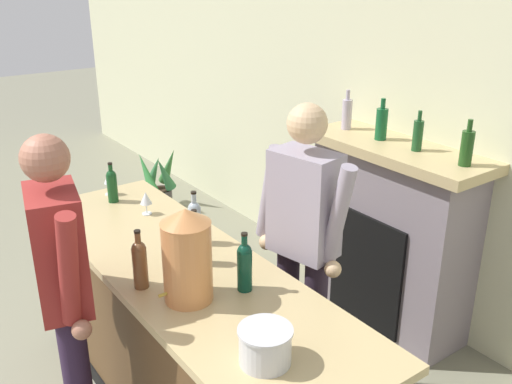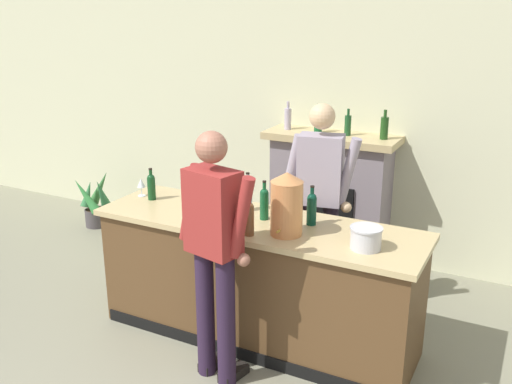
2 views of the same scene
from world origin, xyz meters
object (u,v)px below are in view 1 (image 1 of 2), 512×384
person_customer (67,300)px  wine_bottle_riesling_slim (195,221)px  wine_glass_front_left (109,179)px  ice_bucket_steel (265,345)px  copper_dispenser (187,255)px  person_bartender (302,249)px  wine_bottle_port_short (245,265)px  wine_glass_back_row (146,199)px  wine_bottle_chardonnay_pale (112,184)px  fireplace_stone (390,234)px  potted_plant_corner (159,182)px  wine_bottle_cabernet_heavy (140,262)px  wine_bottle_burgundy_dark (195,240)px

person_customer → wine_bottle_riesling_slim: person_customer is taller
wine_bottle_riesling_slim → wine_glass_front_left: size_ratio=2.01×
ice_bucket_steel → wine_bottle_riesling_slim: bearing=164.0°
wine_bottle_riesling_slim → copper_dispenser: bearing=-33.5°
copper_dispenser → ice_bucket_steel: copper_dispenser is taller
person_bartender → ice_bucket_steel: person_bartender is taller
wine_bottle_port_short → wine_glass_back_row: bearing=179.3°
person_bartender → copper_dispenser: (0.03, -0.73, 0.21)m
wine_bottle_chardonnay_pale → wine_glass_front_left: size_ratio=1.74×
fireplace_stone → wine_glass_back_row: fireplace_stone is taller
ice_bucket_steel → wine_glass_back_row: (-1.60, 0.26, 0.03)m
fireplace_stone → potted_plant_corner: 2.91m
person_bartender → copper_dispenser: 0.76m
fireplace_stone → wine_bottle_port_short: bearing=-75.2°
wine_bottle_cabernet_heavy → wine_glass_back_row: wine_bottle_cabernet_heavy is taller
wine_bottle_chardonnay_pale → fireplace_stone: bearing=57.8°
wine_bottle_cabernet_heavy → wine_glass_front_left: size_ratio=1.95×
person_customer → wine_bottle_cabernet_heavy: 0.38m
person_bartender → wine_glass_front_left: (-1.44, -0.51, 0.09)m
wine_bottle_riesling_slim → wine_bottle_cabernet_heavy: size_ratio=1.03×
wine_bottle_burgundy_dark → wine_bottle_port_short: wine_bottle_burgundy_dark is taller
ice_bucket_steel → wine_bottle_chardonnay_pale: 1.93m
ice_bucket_steel → wine_bottle_chardonnay_pale: bearing=174.9°
person_bartender → wine_bottle_chardonnay_pale: (-1.31, -0.55, 0.10)m
wine_bottle_riesling_slim → wine_bottle_cabernet_heavy: wine_bottle_riesling_slim is taller
person_bartender → ice_bucket_steel: (0.61, -0.72, 0.05)m
wine_bottle_chardonnay_pale → wine_bottle_cabernet_heavy: (1.11, -0.32, 0.01)m
copper_dispenser → wine_glass_back_row: (-1.02, 0.28, -0.13)m
fireplace_stone → wine_bottle_port_short: fireplace_stone is taller
wine_glass_back_row → wine_bottle_burgundy_dark: bearing=-5.7°
copper_dispenser → wine_glass_back_row: 1.06m
wine_bottle_port_short → wine_bottle_riesling_slim: (-0.57, 0.06, 0.00)m
person_bartender → wine_bottle_cabernet_heavy: bearing=-102.9°
wine_glass_front_left → wine_glass_back_row: wine_glass_front_left is taller
wine_glass_back_row → wine_bottle_cabernet_heavy: bearing=-27.6°
wine_glass_front_left → wine_bottle_chardonnay_pale: bearing=-13.3°
person_bartender → wine_bottle_burgundy_dark: bearing=-114.8°
wine_bottle_burgundy_dark → ice_bucket_steel: bearing=-12.2°
person_bartender → wine_bottle_cabernet_heavy: size_ratio=5.98×
wine_bottle_cabernet_heavy → wine_glass_back_row: size_ratio=2.05×
wine_glass_back_row → person_customer: bearing=-47.0°
copper_dispenser → ice_bucket_steel: 0.60m
copper_dispenser → wine_bottle_riesling_slim: copper_dispenser is taller
wine_bottle_burgundy_dark → wine_bottle_riesling_slim: size_ratio=0.98×
wine_glass_front_left → wine_glass_back_row: bearing=7.2°
fireplace_stone → person_customer: 2.31m
wine_bottle_riesling_slim → wine_glass_front_left: wine_bottle_riesling_slim is taller
wine_glass_back_row → potted_plant_corner: bearing=152.2°
fireplace_stone → wine_bottle_chardonnay_pale: fireplace_stone is taller
wine_bottle_port_short → wine_glass_back_row: wine_bottle_port_short is taller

